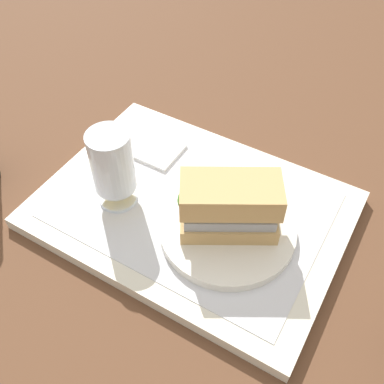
# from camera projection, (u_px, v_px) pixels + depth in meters

# --- Properties ---
(ground_plane) EXTENTS (3.00, 3.00, 0.00)m
(ground_plane) POSITION_uv_depth(u_px,v_px,m) (192.00, 214.00, 0.68)
(ground_plane) COLOR brown
(tray) EXTENTS (0.44, 0.32, 0.02)m
(tray) POSITION_uv_depth(u_px,v_px,m) (192.00, 210.00, 0.67)
(tray) COLOR beige
(tray) RESTS_ON ground_plane
(placemat) EXTENTS (0.38, 0.27, 0.00)m
(placemat) POSITION_uv_depth(u_px,v_px,m) (192.00, 205.00, 0.66)
(placemat) COLOR silver
(placemat) RESTS_ON tray
(plate) EXTENTS (0.19, 0.19, 0.01)m
(plate) POSITION_uv_depth(u_px,v_px,m) (228.00, 229.00, 0.62)
(plate) COLOR silver
(plate) RESTS_ON placemat
(sandwich) EXTENTS (0.14, 0.12, 0.08)m
(sandwich) POSITION_uv_depth(u_px,v_px,m) (227.00, 206.00, 0.59)
(sandwich) COLOR tan
(sandwich) RESTS_ON plate
(beer_glass) EXTENTS (0.06, 0.06, 0.12)m
(beer_glass) POSITION_uv_depth(u_px,v_px,m) (113.00, 167.00, 0.62)
(beer_glass) COLOR silver
(beer_glass) RESTS_ON placemat
(napkin_folded) EXTENTS (0.09, 0.07, 0.01)m
(napkin_folded) POSITION_uv_depth(u_px,v_px,m) (153.00, 148.00, 0.74)
(napkin_folded) COLOR white
(napkin_folded) RESTS_ON placemat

